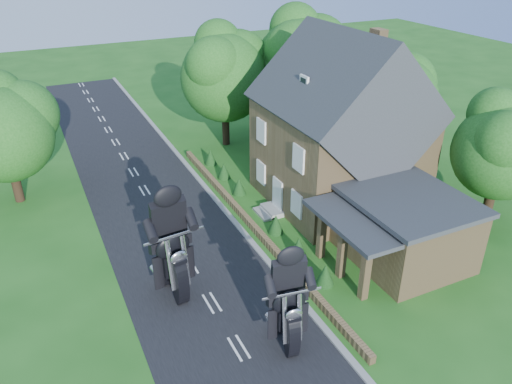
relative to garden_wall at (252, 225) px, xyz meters
name	(u,v)px	position (x,y,z in m)	size (l,w,h in m)	color
ground	(212,303)	(-4.30, -5.00, -0.20)	(120.00, 120.00, 0.00)	#1E5718
road	(212,303)	(-4.30, -5.00, -0.19)	(7.00, 80.00, 0.02)	black
kerb	(284,280)	(-0.65, -5.00, -0.14)	(0.30, 80.00, 0.12)	gray
garden_wall	(252,225)	(0.00, 0.00, 0.00)	(0.30, 22.00, 0.40)	olive
house	(340,132)	(6.19, 1.00, 4.14)	(9.54, 8.64, 10.24)	olive
annex	(403,228)	(5.57, -5.80, 1.57)	(7.05, 5.94, 3.44)	olive
tree_annex_side	(507,142)	(12.83, -4.90, 4.49)	(5.64, 5.20, 7.48)	black
tree_house_right	(397,93)	(12.35, 3.62, 4.99)	(6.51, 6.00, 8.40)	black
tree_behind_house	(307,57)	(9.88, 11.14, 6.03)	(7.81, 7.20, 10.08)	black
tree_behind_left	(229,69)	(3.86, 12.13, 5.53)	(6.94, 6.40, 9.16)	black
tree_far_road	(9,125)	(-11.16, 9.11, 4.64)	(6.08, 5.60, 7.84)	black
shrub_a	(325,274)	(1.00, -6.00, 0.35)	(0.90, 0.90, 1.10)	black
shrub_b	(299,247)	(1.00, -3.50, 0.35)	(0.90, 0.90, 1.10)	black
shrub_c	(276,224)	(1.00, -1.00, 0.35)	(0.90, 0.90, 1.10)	black
shrub_d	(239,186)	(1.00, 4.00, 0.35)	(0.90, 0.90, 1.10)	black
shrub_e	(224,171)	(1.00, 6.50, 0.35)	(0.90, 0.90, 1.10)	black
shrub_f	(211,157)	(1.00, 9.00, 0.35)	(0.90, 0.90, 1.10)	black
motorcycle_lead	(286,331)	(-2.50, -8.62, 0.52)	(0.39, 1.56, 1.45)	black
motorcycle_follow	(174,279)	(-5.57, -3.67, 0.65)	(0.46, 1.82, 1.69)	black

